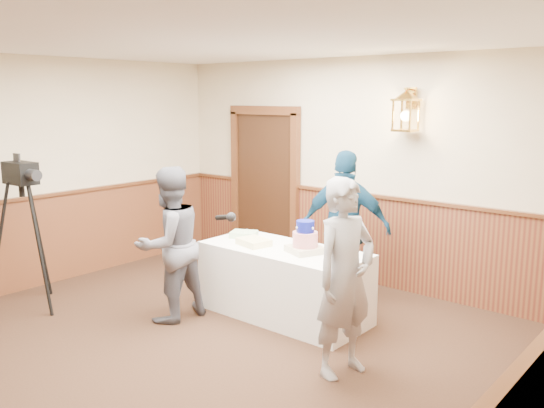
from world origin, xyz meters
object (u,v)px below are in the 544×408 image
at_px(display_table, 284,282).
at_px(interviewer, 170,244).
at_px(tiered_cake, 305,240).
at_px(assistant_p, 346,227).
at_px(tv_camera_rig, 26,243).
at_px(sheet_cake_green, 244,234).
at_px(sheet_cake_yellow, 254,242).
at_px(baker, 345,278).

distance_m(display_table, interviewer, 1.27).
distance_m(tiered_cake, interviewer, 1.41).
height_order(assistant_p, tv_camera_rig, assistant_p).
distance_m(sheet_cake_green, interviewer, 0.93).
xyz_separation_m(display_table, tv_camera_rig, (-2.34, -1.61, 0.36)).
xyz_separation_m(tiered_cake, tv_camera_rig, (-2.61, -1.61, -0.15)).
bearing_deg(display_table, interviewer, -136.57).
height_order(sheet_cake_yellow, tv_camera_rig, tv_camera_rig).
distance_m(interviewer, tv_camera_rig, 1.68).
bearing_deg(display_table, baker, -29.76).
distance_m(tiered_cake, baker, 1.14).
relative_size(sheet_cake_yellow, assistant_p, 0.19).
bearing_deg(tiered_cake, interviewer, -144.15).
bearing_deg(display_table, sheet_cake_yellow, -160.96).
bearing_deg(interviewer, tv_camera_rig, -57.99).
relative_size(tiered_cake, sheet_cake_green, 1.50).
relative_size(tiered_cake, baker, 0.25).
height_order(tiered_cake, sheet_cake_yellow, tiered_cake).
bearing_deg(assistant_p, sheet_cake_green, 21.40).
relative_size(sheet_cake_yellow, sheet_cake_green, 1.19).
xyz_separation_m(tiered_cake, interviewer, (-1.14, -0.82, -0.07)).
height_order(sheet_cake_yellow, baker, baker).
relative_size(display_table, tiered_cake, 4.29).
bearing_deg(assistant_p, display_table, 55.66).
relative_size(tiered_cake, tv_camera_rig, 0.26).
bearing_deg(tv_camera_rig, sheet_cake_green, 43.47).
height_order(display_table, sheet_cake_green, sheet_cake_green).
distance_m(tiered_cake, assistant_p, 0.80).
bearing_deg(sheet_cake_yellow, assistant_p, 58.06).
bearing_deg(sheet_cake_green, tv_camera_rig, -135.04).
relative_size(display_table, baker, 1.07).
height_order(baker, tv_camera_rig, baker).
xyz_separation_m(display_table, sheet_cake_yellow, (-0.33, -0.11, 0.41)).
xyz_separation_m(sheet_cake_yellow, sheet_cake_green, (-0.33, 0.19, -0.00)).
bearing_deg(tv_camera_rig, display_table, 32.97).
xyz_separation_m(display_table, assistant_p, (0.24, 0.80, 0.49)).
xyz_separation_m(sheet_cake_green, baker, (1.84, -0.76, 0.06)).
bearing_deg(tiered_cake, baker, -36.60).
bearing_deg(sheet_cake_green, sheet_cake_yellow, -30.75).
distance_m(sheet_cake_yellow, baker, 1.62).
height_order(tiered_cake, interviewer, interviewer).
bearing_deg(display_table, sheet_cake_green, 172.94).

